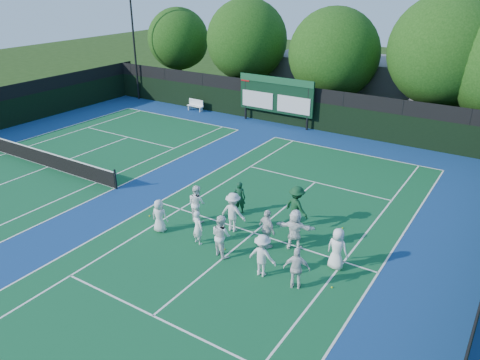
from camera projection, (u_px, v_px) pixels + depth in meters
The scene contains 31 objects.
ground at pixel (241, 243), 19.53m from camera, with size 120.00×120.00×0.00m, color #1C360E.
court_apron at pixel (151, 200), 23.27m from camera, with size 34.00×32.00×0.01m, color navy.
near_court at pixel (254, 233), 20.29m from camera, with size 11.05×23.85×0.01m.
left_court at pixel (49, 167), 27.23m from camera, with size 11.05×23.85×0.01m.
back_fence at pixel (290, 107), 34.25m from camera, with size 34.00×0.08×3.00m.
scoreboard at pixel (276, 95), 34.10m from camera, with size 6.00×0.21×3.55m.
clubhouse at pixel (379, 85), 38.16m from camera, with size 18.00×6.00×4.00m, color slate.
light_pole_left at pixel (133, 26), 39.46m from camera, with size 1.20×0.30×10.12m.
tennis_net at pixel (47, 159), 27.04m from camera, with size 11.30×0.10×1.10m.
bench at pixel (196, 105), 38.22m from camera, with size 1.49×0.49×0.93m.
tree_a at pixel (180, 40), 42.10m from camera, with size 5.45×5.45×7.68m.
tree_b at pixel (249, 42), 38.35m from camera, with size 6.61×6.61×8.65m.
tree_c at pixel (336, 56), 34.75m from camera, with size 6.76×6.76×8.26m.
tree_d at pixel (447, 54), 30.63m from camera, with size 7.37×7.37×9.38m.
tennis_ball_0 at pixel (225, 249), 19.03m from camera, with size 0.07×0.07×0.07m, color #AFC417.
tennis_ball_1 at pixel (342, 228), 20.62m from camera, with size 0.07×0.07×0.07m, color #AFC417.
tennis_ball_2 at pixel (332, 287), 16.73m from camera, with size 0.07×0.07×0.07m, color #AFC417.
tennis_ball_3 at pixel (150, 216), 21.66m from camera, with size 0.07×0.07×0.07m, color #AFC417.
tennis_ball_4 at pixel (268, 235), 20.06m from camera, with size 0.07×0.07×0.07m, color #AFC417.
player_front_0 at pixel (159, 216), 20.16m from camera, with size 0.73×0.48×1.50m, color silver.
player_front_1 at pixel (198, 227), 19.23m from camera, with size 0.55×0.36×1.50m, color white.
player_front_2 at pixel (221, 235), 18.38m from camera, with size 0.86×0.67×1.77m, color white.
player_front_3 at pixel (262, 255), 17.15m from camera, with size 1.09×0.63×1.69m, color silver.
player_front_4 at pixel (297, 268), 16.45m from camera, with size 0.95×0.40×1.63m, color white.
player_back_0 at pixel (197, 203), 21.03m from camera, with size 0.84×0.65×1.72m, color white.
player_back_1 at pixel (233, 212), 20.15m from camera, with size 1.16×0.67×1.80m, color silver.
player_back_2 at pixel (267, 229), 18.92m from camera, with size 0.99×0.41×1.70m, color silver.
player_back_3 at pixel (295, 229), 18.84m from camera, with size 1.62×0.52×1.75m, color white.
player_back_4 at pixel (337, 249), 17.57m from camera, with size 0.83×0.54×1.69m, color white.
coach_left at pixel (240, 197), 21.75m from camera, with size 0.57×0.37×1.57m, color #0F3822.
coach_right at pixel (296, 207), 20.46m from camera, with size 1.25×0.72×1.94m, color #103D1F.
Camera 1 is at (9.05, -14.14, 10.32)m, focal length 35.00 mm.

